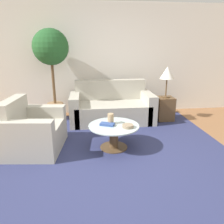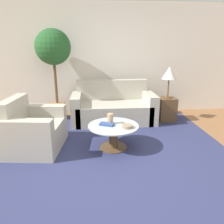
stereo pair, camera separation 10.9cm
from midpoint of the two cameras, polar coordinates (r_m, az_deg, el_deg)
ground_plane at (r=3.14m, az=-0.18°, el=-14.55°), size 14.00×14.00×0.00m
wall_back at (r=5.42m, az=-2.75°, el=13.46°), size 10.00×0.06×2.60m
rug at (r=3.70m, az=1.20°, el=-9.26°), size 3.75×3.61×0.01m
sofa_main at (r=4.90m, az=0.92°, el=1.04°), size 1.81×0.88×0.88m
armchair at (r=3.79m, az=-19.41°, el=-4.87°), size 0.92×1.08×0.85m
coffee_table at (r=3.59m, az=1.23°, el=-5.58°), size 0.82×0.82×0.40m
side_table at (r=5.08m, az=14.68°, el=0.75°), size 0.37×0.37×0.53m
table_lamp at (r=4.92m, az=15.38°, el=9.58°), size 0.31×0.31×0.68m
potted_plant at (r=5.00m, az=-14.42°, el=14.47°), size 0.76×0.76×1.99m
vase at (r=3.58m, az=0.42°, el=-1.76°), size 0.10×0.10×0.17m
bowl at (r=3.44m, az=4.89°, el=-3.73°), size 0.18×0.18×0.05m
book_stack at (r=3.53m, az=-0.49°, el=-3.21°), size 0.25×0.20×0.04m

